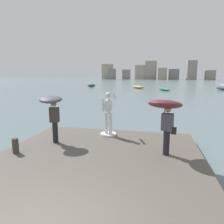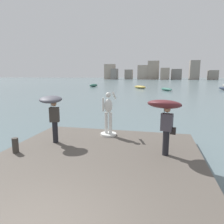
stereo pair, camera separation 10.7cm
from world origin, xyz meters
TOP-DOWN VIEW (x-y plane):
  - ground_plane at (0.00, 40.00)m, footprint 400.00×400.00m
  - pier at (0.00, 2.15)m, footprint 7.12×10.29m
  - statue_white_figure at (-0.22, 6.31)m, footprint 0.74×0.93m
  - onlooker_left at (-2.22, 4.85)m, footprint 1.15×1.17m
  - onlooker_right at (2.22, 4.50)m, footprint 1.46×1.48m
  - mooring_bollard at (-3.00, 3.49)m, footprint 0.22×0.22m
  - boat_mid at (3.73, 40.60)m, footprint 2.69×4.08m
  - boat_far at (-2.20, 47.03)m, footprint 3.89×4.26m
  - boat_rightward at (-15.19, 50.94)m, footprint 1.98×3.79m
  - distant_skyline at (-2.02, 150.89)m, footprint 79.00×12.21m

SIDE VIEW (x-z plane):
  - ground_plane at x=0.00m, z-range 0.00..0.00m
  - pier at x=0.00m, z-range 0.00..0.40m
  - boat_mid at x=3.73m, z-range 0.00..0.64m
  - boat_far at x=-2.20m, z-range 0.00..0.69m
  - boat_rightward at x=-15.19m, z-range 0.00..0.79m
  - mooring_bollard at x=-3.00m, z-range 0.40..0.94m
  - statue_white_figure at x=-0.22m, z-range 0.25..2.29m
  - onlooker_left at x=-2.22m, z-range 0.91..2.89m
  - onlooker_right at x=2.22m, z-range 0.99..3.01m
  - distant_skyline at x=-2.02m, z-range -1.43..11.88m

